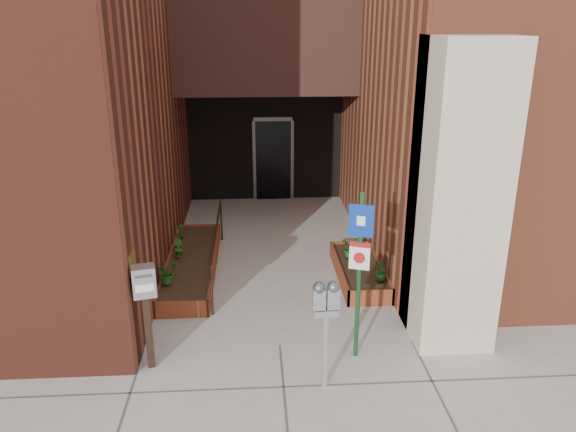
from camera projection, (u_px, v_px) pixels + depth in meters
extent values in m
plane|color=#9E9991|center=(280.00, 346.00, 8.35)|extent=(80.00, 80.00, 0.00)
cube|color=#98452C|center=(508.00, 1.00, 13.77)|extent=(8.00, 13.70, 10.00)
cube|color=beige|center=(457.00, 197.00, 7.96)|extent=(1.10, 1.20, 4.40)
cube|color=black|center=(265.00, 46.00, 12.66)|extent=(4.20, 2.00, 2.00)
cube|color=black|center=(265.00, 143.00, 14.81)|extent=(4.00, 0.30, 3.00)
cube|color=black|center=(273.00, 161.00, 14.80)|extent=(0.90, 0.06, 2.10)
cube|color=#B79338|center=(132.00, 263.00, 7.54)|extent=(0.04, 0.30, 0.30)
cube|color=maroon|center=(181.00, 310.00, 9.07)|extent=(0.90, 0.04, 0.30)
cube|color=maroon|center=(200.00, 231.00, 12.42)|extent=(0.90, 0.04, 0.30)
cube|color=maroon|center=(169.00, 265.00, 10.72)|extent=(0.04, 3.60, 0.30)
cube|color=maroon|center=(214.00, 264.00, 10.77)|extent=(0.04, 3.60, 0.30)
cube|color=black|center=(192.00, 265.00, 10.75)|extent=(0.82, 3.52, 0.26)
cube|color=maroon|center=(371.00, 298.00, 9.45)|extent=(0.80, 0.04, 0.30)
cube|color=maroon|center=(350.00, 248.00, 11.48)|extent=(0.80, 0.04, 0.30)
cube|color=maroon|center=(339.00, 271.00, 10.44)|extent=(0.04, 2.20, 0.30)
cube|color=maroon|center=(379.00, 270.00, 10.49)|extent=(0.04, 2.20, 0.30)
cube|color=black|center=(359.00, 272.00, 10.47)|extent=(0.72, 2.12, 0.26)
cylinder|color=black|center=(212.00, 290.00, 9.07)|extent=(0.04, 0.04, 0.90)
cylinder|color=black|center=(221.00, 221.00, 12.18)|extent=(0.04, 0.04, 0.90)
cylinder|color=black|center=(216.00, 229.00, 10.48)|extent=(0.04, 3.30, 0.04)
cube|color=#9C9C9E|center=(325.00, 351.00, 7.26)|extent=(0.07, 0.07, 1.06)
cube|color=#9C9C9E|center=(326.00, 312.00, 7.07)|extent=(0.32, 0.14, 0.08)
cube|color=#9C9C9E|center=(319.00, 299.00, 6.99)|extent=(0.16, 0.11, 0.28)
sphere|color=#59595B|center=(319.00, 288.00, 6.94)|extent=(0.16, 0.16, 0.16)
cube|color=white|center=(320.00, 300.00, 6.93)|extent=(0.10, 0.01, 0.05)
cube|color=#B21414|center=(320.00, 306.00, 6.96)|extent=(0.10, 0.01, 0.03)
cube|color=#9C9C9E|center=(333.00, 298.00, 7.01)|extent=(0.16, 0.11, 0.28)
sphere|color=#59595B|center=(333.00, 287.00, 6.96)|extent=(0.16, 0.16, 0.16)
cube|color=white|center=(334.00, 299.00, 6.96)|extent=(0.10, 0.01, 0.05)
cube|color=#B21414|center=(334.00, 305.00, 6.98)|extent=(0.10, 0.01, 0.03)
cube|color=#14371B|center=(359.00, 278.00, 7.70)|extent=(0.07, 0.07, 2.47)
cube|color=navy|center=(361.00, 221.00, 7.39)|extent=(0.33, 0.14, 0.45)
cube|color=white|center=(361.00, 221.00, 7.39)|extent=(0.11, 0.05, 0.13)
cube|color=white|center=(360.00, 256.00, 7.56)|extent=(0.27, 0.12, 0.39)
cube|color=#B21414|center=(360.00, 245.00, 7.50)|extent=(0.27, 0.11, 0.07)
cylinder|color=#B21414|center=(359.00, 258.00, 7.56)|extent=(0.15, 0.07, 0.16)
cube|color=black|center=(149.00, 331.00, 7.68)|extent=(0.12, 0.12, 1.11)
cube|color=#B7B7B9|center=(144.00, 281.00, 7.42)|extent=(0.35, 0.29, 0.43)
cube|color=#59595B|center=(144.00, 276.00, 7.28)|extent=(0.22, 0.06, 0.04)
cube|color=white|center=(145.00, 288.00, 7.33)|extent=(0.24, 0.06, 0.10)
imported|color=#245A19|center=(167.00, 273.00, 9.59)|extent=(0.48, 0.48, 0.38)
imported|color=#2B621C|center=(178.00, 248.00, 10.68)|extent=(0.26, 0.26, 0.34)
imported|color=#225718|center=(178.00, 240.00, 11.06)|extent=(0.26, 0.26, 0.33)
imported|color=#215518|center=(181.00, 231.00, 11.50)|extent=(0.25, 0.25, 0.36)
imported|color=#164F19|center=(381.00, 271.00, 9.69)|extent=(0.25, 0.25, 0.35)
imported|color=#1C621D|center=(357.00, 244.00, 10.89)|extent=(0.23, 0.23, 0.32)
imported|color=#18571A|center=(350.00, 248.00, 10.65)|extent=(0.32, 0.32, 0.34)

